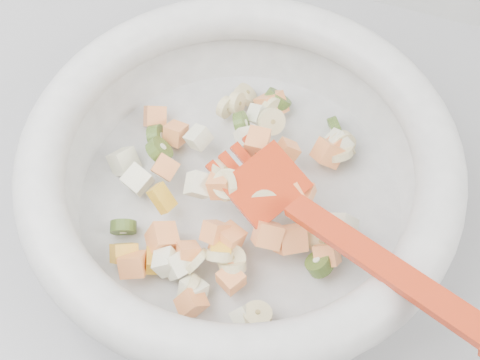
% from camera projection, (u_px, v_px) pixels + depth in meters
% --- Properties ---
extents(counter, '(2.00, 0.60, 0.90)m').
position_uv_depth(counter, '(216.00, 319.00, 1.05)').
color(counter, gray).
rests_on(counter, ground).
extents(mixing_bowl, '(0.43, 0.38, 0.14)m').
position_uv_depth(mixing_bowl, '(240.00, 174.00, 0.59)').
color(mixing_bowl, silver).
rests_on(mixing_bowl, counter).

